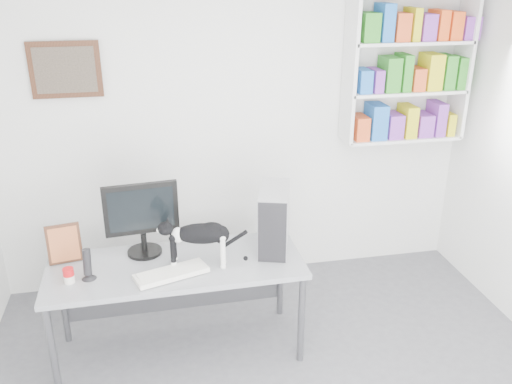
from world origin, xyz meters
TOP-DOWN VIEW (x-y plane):
  - room at (0.00, 0.00)m, footprint 4.01×4.01m
  - bookshelf at (1.40, 1.85)m, footprint 1.03×0.28m
  - wall_art at (-1.30, 1.97)m, footprint 0.52×0.04m
  - desk at (-0.61, 0.97)m, footprint 1.75×0.70m
  - monitor at (-0.81, 1.17)m, footprint 0.53×0.29m
  - keyboard at (-0.65, 0.82)m, footprint 0.51×0.32m
  - pc_tower at (0.11, 1.08)m, footprint 0.32×0.49m
  - speaker at (-1.18, 0.89)m, footprint 0.12×0.12m
  - leaning_print at (-1.35, 1.16)m, footprint 0.24×0.13m
  - soup_can at (-1.30, 0.87)m, footprint 0.08×0.08m
  - cat at (-0.44, 0.91)m, footprint 0.55×0.23m

SIDE VIEW (x-z plane):
  - desk at x=-0.61m, z-range 0.00..0.73m
  - keyboard at x=-0.65m, z-range 0.73..0.76m
  - soup_can at x=-1.30m, z-range 0.73..0.83m
  - speaker at x=-1.18m, z-range 0.73..0.95m
  - leaning_print at x=-1.35m, z-range 0.73..1.01m
  - cat at x=-0.44m, z-range 0.73..1.06m
  - pc_tower at x=0.11m, z-range 0.73..1.18m
  - monitor at x=-0.81m, z-range 0.73..1.27m
  - room at x=0.00m, z-range 0.00..2.70m
  - bookshelf at x=1.40m, z-range 1.23..2.47m
  - wall_art at x=-1.30m, z-range 1.69..2.11m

